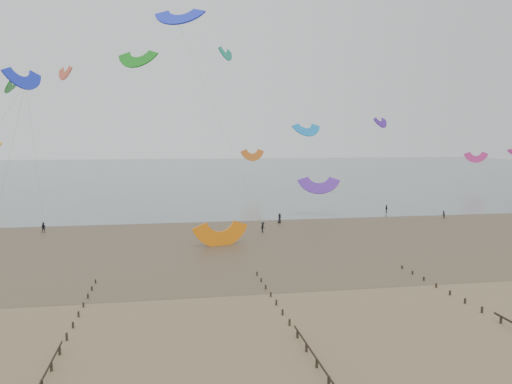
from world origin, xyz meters
TOP-DOWN VIEW (x-y plane):
  - ground at (0.00, 0.00)m, footprint 500.00×500.00m
  - sea_and_shore at (-4.08, 34.40)m, footprint 500.00×665.00m
  - kitesurfers at (28.77, 48.35)m, footprint 118.58×21.74m
  - grounded_kite at (1.57, 28.92)m, footprint 8.44×7.35m
  - kites_airborne at (-18.71, 86.99)m, footprint 228.45×90.85m

SIDE VIEW (x-z plane):
  - ground at x=0.00m, z-range 0.00..0.00m
  - grounded_kite at x=1.57m, z-range -1.97..1.97m
  - sea_and_shore at x=-4.08m, z-range -0.01..0.02m
  - kitesurfers at x=28.77m, z-range -0.07..1.79m
  - kites_airborne at x=-18.71m, z-range 1.50..41.21m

